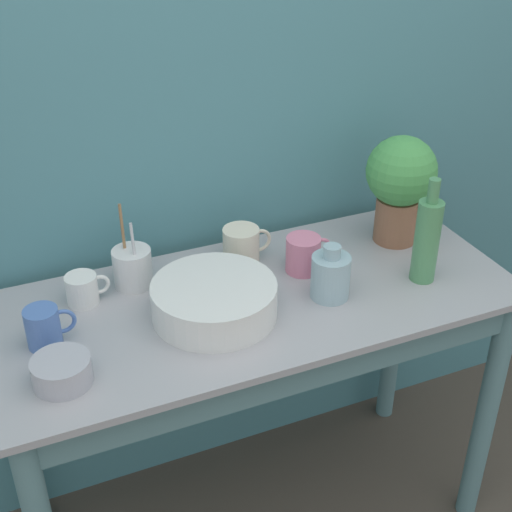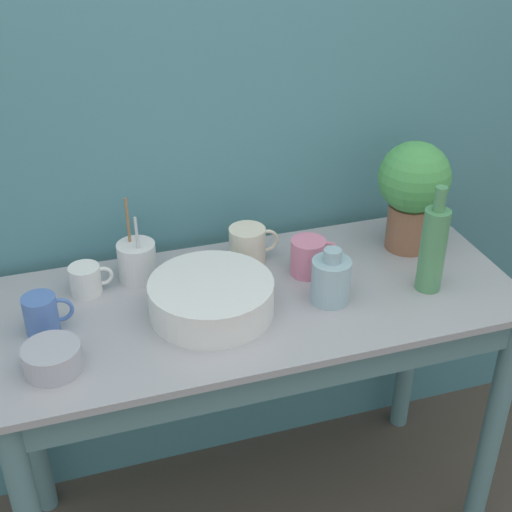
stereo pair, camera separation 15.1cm
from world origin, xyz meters
TOP-DOWN VIEW (x-y plane):
  - wall_back at (0.00, 0.64)m, footprint 6.00×0.05m
  - counter_table at (0.00, 0.27)m, footprint 1.35×0.58m
  - potted_plant at (0.49, 0.40)m, footprint 0.20×0.20m
  - bowl_wash_large at (-0.13, 0.26)m, footprint 0.31×0.31m
  - bottle_tall at (0.44, 0.20)m, footprint 0.07×0.07m
  - bottle_short at (0.17, 0.22)m, footprint 0.10×0.10m
  - mug_blue at (-0.52, 0.30)m, footprint 0.12×0.08m
  - mug_white at (-0.41, 0.44)m, footprint 0.11×0.08m
  - mug_pink at (0.17, 0.36)m, footprint 0.13×0.09m
  - mug_cream at (0.03, 0.46)m, footprint 0.14×0.10m
  - bowl_small_steel at (-0.51, 0.15)m, footprint 0.13×0.13m
  - utensil_cup at (-0.27, 0.47)m, footprint 0.10×0.10m

SIDE VIEW (x-z plane):
  - counter_table at x=0.00m, z-range 0.24..1.08m
  - bowl_small_steel at x=-0.51m, z-range 0.84..0.90m
  - mug_white at x=-0.41m, z-range 0.84..0.92m
  - bowl_wash_large at x=-0.13m, z-range 0.84..0.92m
  - mug_blue at x=-0.52m, z-range 0.84..0.94m
  - mug_pink at x=0.17m, z-range 0.84..0.94m
  - mug_cream at x=0.03m, z-range 0.84..0.94m
  - utensil_cup at x=-0.27m, z-range 0.78..1.00m
  - bottle_short at x=0.17m, z-range 0.83..0.97m
  - bottle_tall at x=0.44m, z-range 0.81..1.10m
  - potted_plant at x=0.49m, z-range 0.87..1.18m
  - wall_back at x=0.00m, z-range 0.00..2.40m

